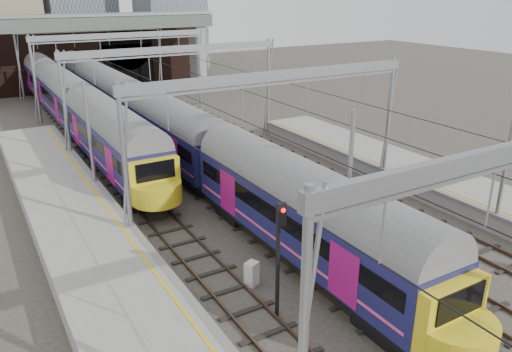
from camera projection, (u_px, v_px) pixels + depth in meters
ground at (374, 277)px, 21.70m from camera, size 160.00×160.00×0.00m
platform_left at (125, 307)px, 18.69m from camera, size 4.32×55.00×1.12m
tracks at (219, 174)px, 33.81m from camera, size 14.40×80.00×0.22m
overhead_line at (178, 64)px, 36.75m from camera, size 16.80×80.00×8.00m
retaining_wall at (97, 52)px, 62.77m from camera, size 28.00×2.75×9.00m
overbridge at (95, 32)px, 56.29m from camera, size 28.00×3.00×9.25m
train_main at (133, 107)px, 41.73m from camera, size 2.83×65.41×4.86m
train_second at (48, 82)px, 53.22m from camera, size 2.88×66.63×4.93m
signal_near_left at (279, 246)px, 18.01m from camera, size 0.37×0.46×4.78m
relay_cabinet at (252, 274)px, 20.94m from camera, size 0.67×0.63×1.07m
equip_cover_a at (393, 264)px, 22.63m from camera, size 0.98×0.72×0.11m
equip_cover_b at (243, 188)px, 31.24m from camera, size 0.92×0.69×0.10m
equip_cover_c at (395, 213)px, 27.80m from camera, size 1.07×0.93×0.11m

